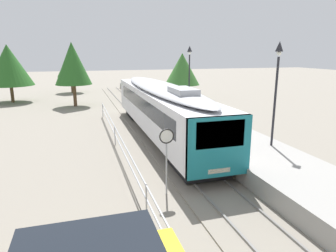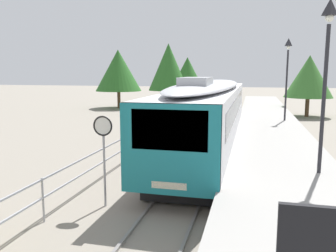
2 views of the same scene
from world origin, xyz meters
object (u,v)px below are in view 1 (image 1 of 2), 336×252
object	(u,v)px
speed_limit_sign	(167,145)
platform_lamp_mid_platform	(277,75)
platform_lamp_far_end	(189,65)
commuter_train	(161,106)

from	to	relation	value
speed_limit_sign	platform_lamp_mid_platform	bearing A→B (deg)	18.37
platform_lamp_mid_platform	speed_limit_sign	world-z (taller)	platform_lamp_mid_platform
platform_lamp_mid_platform	platform_lamp_far_end	bearing A→B (deg)	90.00
platform_lamp_mid_platform	platform_lamp_far_end	size ratio (longest dim) A/B	1.00
platform_lamp_mid_platform	platform_lamp_far_end	xyz separation A→B (m)	(0.00, 12.52, 0.00)
platform_lamp_mid_platform	platform_lamp_far_end	world-z (taller)	same
commuter_train	platform_lamp_far_end	size ratio (longest dim) A/B	3.39
platform_lamp_far_end	speed_limit_sign	xyz separation A→B (m)	(-6.44, -14.65, -2.50)
commuter_train	platform_lamp_mid_platform	distance (m)	8.09
platform_lamp_mid_platform	speed_limit_sign	xyz separation A→B (m)	(-6.44, -2.14, -2.50)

